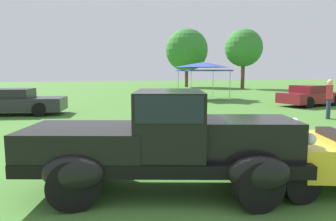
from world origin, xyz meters
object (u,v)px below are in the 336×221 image
spectator_between_cars (329,98)px  canopy_tent_left_field (203,66)px  feature_pickup_truck (164,141)px  show_car_charcoal (13,102)px  show_car_burgundy (310,96)px

spectator_between_cars → canopy_tent_left_field: 10.42m
feature_pickup_truck → spectator_between_cars: feature_pickup_truck is taller
show_car_charcoal → show_car_burgundy: (16.13, -0.57, -0.00)m
show_car_charcoal → spectator_between_cars: spectator_between_cars is taller
spectator_between_cars → canopy_tent_left_field: bearing=99.2°
show_car_charcoal → show_car_burgundy: size_ratio=1.11×
spectator_between_cars → show_car_burgundy: bearing=57.1°
feature_pickup_truck → show_car_charcoal: bearing=113.0°
feature_pickup_truck → show_car_charcoal: (-4.52, 10.64, -0.27)m
show_car_charcoal → canopy_tent_left_field: size_ratio=1.47×
show_car_burgundy → canopy_tent_left_field: size_ratio=1.33×
show_car_charcoal → show_car_burgundy: 16.14m
canopy_tent_left_field → show_car_charcoal: bearing=-155.7°
feature_pickup_truck → show_car_charcoal: feature_pickup_truck is taller
canopy_tent_left_field → spectator_between_cars: bearing=-80.8°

